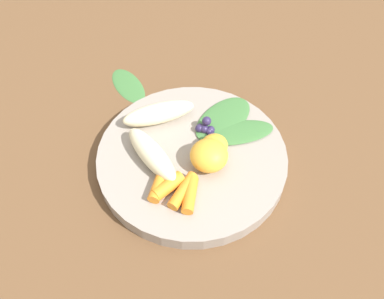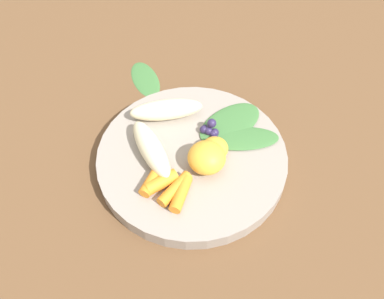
# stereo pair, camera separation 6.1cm
# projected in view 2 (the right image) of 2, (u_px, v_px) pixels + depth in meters

# --- Properties ---
(ground_plane) EXTENTS (2.40, 2.40, 0.00)m
(ground_plane) POSITION_uv_depth(u_px,v_px,m) (192.00, 163.00, 0.64)
(ground_plane) COLOR brown
(bowl) EXTENTS (0.29, 0.29, 0.02)m
(bowl) POSITION_uv_depth(u_px,v_px,m) (192.00, 158.00, 0.63)
(bowl) COLOR gray
(bowl) RESTS_ON ground_plane
(banana_peeled_left) EXTENTS (0.09, 0.12, 0.03)m
(banana_peeled_left) POSITION_uv_depth(u_px,v_px,m) (151.00, 149.00, 0.61)
(banana_peeled_left) COLOR beige
(banana_peeled_left) RESTS_ON bowl
(banana_peeled_right) EXTENTS (0.12, 0.06, 0.03)m
(banana_peeled_right) POSITION_uv_depth(u_px,v_px,m) (166.00, 110.00, 0.66)
(banana_peeled_right) COLOR beige
(banana_peeled_right) RESTS_ON bowl
(orange_segment_near) EXTENTS (0.04, 0.04, 0.03)m
(orange_segment_near) POSITION_uv_depth(u_px,v_px,m) (215.00, 151.00, 0.61)
(orange_segment_near) COLOR #F4A833
(orange_segment_near) RESTS_ON bowl
(orange_segment_far) EXTENTS (0.06, 0.06, 0.04)m
(orange_segment_far) POSITION_uv_depth(u_px,v_px,m) (207.00, 158.00, 0.59)
(orange_segment_far) COLOR #F4A833
(orange_segment_far) RESTS_ON bowl
(carrot_front) EXTENTS (0.04, 0.06, 0.02)m
(carrot_front) POSITION_uv_depth(u_px,v_px,m) (154.00, 178.00, 0.59)
(carrot_front) COLOR orange
(carrot_front) RESTS_ON bowl
(carrot_mid_left) EXTENTS (0.05, 0.04, 0.02)m
(carrot_mid_left) POSITION_uv_depth(u_px,v_px,m) (161.00, 182.00, 0.58)
(carrot_mid_left) COLOR orange
(carrot_mid_left) RESTS_ON bowl
(carrot_mid_right) EXTENTS (0.05, 0.06, 0.02)m
(carrot_mid_right) POSITION_uv_depth(u_px,v_px,m) (175.00, 189.00, 0.58)
(carrot_mid_right) COLOR orange
(carrot_mid_right) RESTS_ON bowl
(carrot_rear) EXTENTS (0.03, 0.06, 0.02)m
(carrot_rear) POSITION_uv_depth(u_px,v_px,m) (181.00, 194.00, 0.57)
(carrot_rear) COLOR orange
(carrot_rear) RESTS_ON bowl
(blueberry_pile) EXTENTS (0.03, 0.04, 0.03)m
(blueberry_pile) POSITION_uv_depth(u_px,v_px,m) (210.00, 131.00, 0.64)
(blueberry_pile) COLOR #2D234C
(blueberry_pile) RESTS_ON bowl
(kale_leaf_left) EXTENTS (0.12, 0.06, 0.00)m
(kale_leaf_left) POSITION_uv_depth(u_px,v_px,m) (241.00, 138.00, 0.64)
(kale_leaf_left) COLOR #3D7038
(kale_leaf_left) RESTS_ON bowl
(kale_leaf_right) EXTENTS (0.13, 0.13, 0.00)m
(kale_leaf_right) POSITION_uv_depth(u_px,v_px,m) (230.00, 123.00, 0.66)
(kale_leaf_right) COLOR #3D7038
(kale_leaf_right) RESTS_ON bowl
(kale_leaf_stray) EXTENTS (0.08, 0.11, 0.01)m
(kale_leaf_stray) POSITION_uv_depth(u_px,v_px,m) (145.00, 78.00, 0.76)
(kale_leaf_stray) COLOR #3D7038
(kale_leaf_stray) RESTS_ON ground_plane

